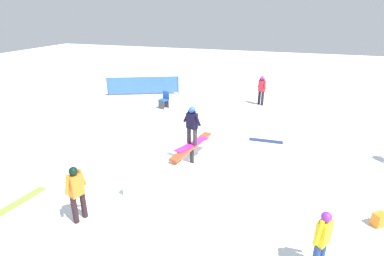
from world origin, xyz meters
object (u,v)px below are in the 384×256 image
loose_snowboard_navy (266,141)px  bystander_red (262,89)px  bystander_yellow (322,238)px  rail_feature (192,147)px  folding_chair (164,100)px  loose_snowboard_lime (21,201)px  main_rider_on_rail (192,127)px  backpack_on_snow (379,220)px  bystander_orange (76,191)px

loose_snowboard_navy → bystander_red: bearing=97.3°
bystander_yellow → loose_snowboard_navy: (6.10, 1.56, -0.76)m
rail_feature → folding_chair: size_ratio=2.79×
loose_snowboard_lime → rail_feature: bearing=-39.6°
main_rider_on_rail → bystander_red: bearing=10.5°
loose_snowboard_lime → folding_chair: bearing=4.0°
rail_feature → bystander_red: bystander_red is taller
loose_snowboard_lime → loose_snowboard_navy: bearing=-37.1°
rail_feature → folding_chair: 6.26m
bystander_yellow → backpack_on_snow: size_ratio=4.05×
bystander_orange → loose_snowboard_navy: (6.30, -3.94, -0.82)m
loose_snowboard_navy → backpack_on_snow: size_ratio=3.84×
main_rider_on_rail → bystander_red: (7.53, -1.48, -0.44)m
folding_chair → bystander_orange: bearing=-60.4°
main_rider_on_rail → loose_snowboard_lime: bearing=155.0°
bystander_red → folding_chair: 5.27m
loose_snowboard_navy → backpack_on_snow: (-4.24, -3.05, 0.16)m
bystander_yellow → bystander_red: (11.00, 2.31, 0.12)m
loose_snowboard_navy → folding_chair: bearing=152.5°
bystander_yellow → bystander_orange: 5.50m
rail_feature → folding_chair: (5.33, 3.29, -0.17)m
rail_feature → bystander_orange: bystander_orange is taller
bystander_yellow → backpack_on_snow: (1.86, -1.49, -0.60)m
bystander_orange → bystander_red: size_ratio=0.93×
main_rider_on_rail → bystander_orange: (-3.67, 1.71, -0.50)m
loose_snowboard_lime → backpack_on_snow: (1.93, -9.03, 0.16)m
folding_chair → bystander_red: bearing=44.5°
bystander_yellow → folding_chair: bystander_yellow is taller
loose_snowboard_lime → backpack_on_snow: backpack_on_snow is taller
loose_snowboard_lime → loose_snowboard_navy: same height
bystander_yellow → bystander_red: 11.24m
loose_snowboard_lime → bystander_red: bearing=-18.3°
rail_feature → bystander_orange: bearing=165.4°
bystander_yellow → loose_snowboard_navy: bystander_yellow is taller
bystander_yellow → bystander_orange: size_ratio=0.93×
loose_snowboard_navy → bystander_orange: bearing=-123.5°
bystander_red → rail_feature: bearing=-53.3°
bystander_orange → loose_snowboard_lime: (0.13, 2.04, -0.82)m
main_rider_on_rail → loose_snowboard_lime: (-3.54, 3.75, -1.32)m
rail_feature → bystander_orange: (-3.67, 1.71, 0.25)m
loose_snowboard_navy → bystander_yellow: bearing=-77.2°
folding_chair → backpack_on_snow: size_ratio=2.59×
main_rider_on_rail → loose_snowboard_navy: 3.70m
rail_feature → main_rider_on_rail: size_ratio=1.65×
bystander_yellow → rail_feature: bearing=-101.1°
bystander_orange → folding_chair: (8.99, 1.58, -0.42)m
bystander_yellow → bystander_orange: bearing=-56.6°
loose_snowboard_navy → loose_snowboard_lime: bearing=-135.6°
loose_snowboard_lime → folding_chair: 8.89m
rail_feature → folding_chair: folding_chair is taller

